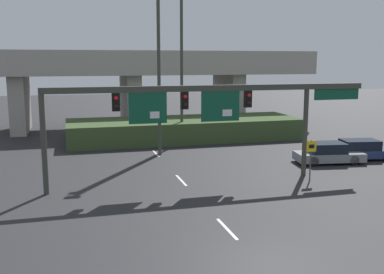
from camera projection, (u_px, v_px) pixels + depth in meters
name	position (u px, v px, depth m)	size (l,w,h in m)	color
ground_plane	(261.00, 265.00, 15.11)	(160.00, 160.00, 0.00)	#262628
lane_markings	(167.00, 165.00, 29.42)	(0.14, 41.32, 0.01)	silver
signal_gantry	(206.00, 103.00, 24.48)	(18.32, 0.44, 5.45)	#383D33
speed_limit_sign	(311.00, 155.00, 25.24)	(0.60, 0.11, 2.38)	#4C4C4C
highway_light_pole_near	(159.00, 63.00, 31.53)	(0.70, 0.36, 12.48)	#383D33
highway_light_pole_far	(181.00, 31.00, 35.87)	(0.70, 0.36, 17.43)	#383D33
overpass_bridge	(130.00, 76.00, 45.18)	(37.31, 8.23, 7.69)	#A39E93
grass_embankment	(185.00, 129.00, 38.99)	(19.88, 6.21, 1.77)	#384C28
parked_sedan_near_right	(328.00, 153.00, 29.99)	(4.68, 2.51, 1.38)	gray
parked_sedan_mid_right	(361.00, 150.00, 31.16)	(4.96, 2.56, 1.36)	navy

